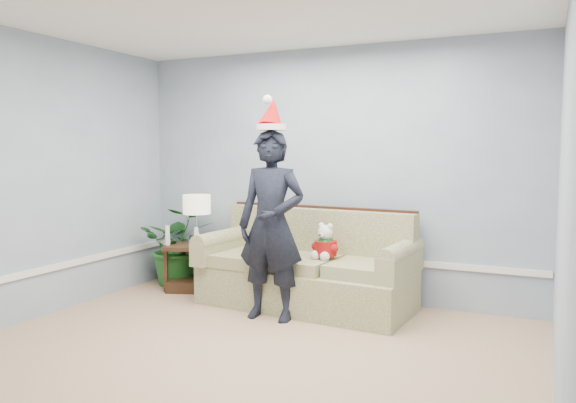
# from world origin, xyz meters

# --- Properties ---
(room_shell) EXTENTS (4.54, 5.04, 2.74)m
(room_shell) POSITION_xyz_m (0.00, 0.00, 1.35)
(room_shell) COLOR tan
(room_shell) RESTS_ON ground
(wainscot_trim) EXTENTS (4.49, 4.99, 0.06)m
(wainscot_trim) POSITION_xyz_m (-1.18, 1.18, 0.45)
(wainscot_trim) COLOR white
(wainscot_trim) RESTS_ON room_shell
(sofa) EXTENTS (2.22, 1.08, 1.01)m
(sofa) POSITION_xyz_m (-0.05, 2.05, 0.36)
(sofa) COLOR #566931
(sofa) RESTS_ON room_shell
(side_table) EXTENTS (0.67, 0.62, 0.53)m
(side_table) POSITION_xyz_m (-1.52, 2.09, 0.21)
(side_table) COLOR #3A2315
(side_table) RESTS_ON room_shell
(table_lamp) EXTENTS (0.32, 0.32, 0.57)m
(table_lamp) POSITION_xyz_m (-1.47, 2.15, 0.96)
(table_lamp) COLOR silver
(table_lamp) RESTS_ON side_table
(candle_pair) EXTENTS (0.45, 0.06, 0.22)m
(candle_pair) POSITION_xyz_m (-1.54, 1.94, 0.63)
(candle_pair) COLOR silver
(candle_pair) RESTS_ON side_table
(houseplant) EXTENTS (1.10, 1.06, 0.95)m
(houseplant) POSITION_xyz_m (-1.81, 2.26, 0.47)
(houseplant) COLOR #1B561E
(houseplant) RESTS_ON room_shell
(man) EXTENTS (0.68, 0.46, 1.80)m
(man) POSITION_xyz_m (-0.19, 1.49, 0.90)
(man) COLOR black
(man) RESTS_ON room_shell
(santa_hat) EXTENTS (0.28, 0.32, 0.33)m
(santa_hat) POSITION_xyz_m (-0.19, 1.51, 1.93)
(santa_hat) COLOR white
(santa_hat) RESTS_ON man
(teddy_bear) EXTENTS (0.27, 0.28, 0.36)m
(teddy_bear) POSITION_xyz_m (0.18, 1.94, 0.66)
(teddy_bear) COLOR white
(teddy_bear) RESTS_ON sofa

